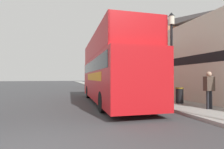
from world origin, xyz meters
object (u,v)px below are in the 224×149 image
at_px(pedestrian_second, 209,86).
at_px(lamp_post_second, 118,59).
at_px(pedestrian_third, 169,87).
at_px(tour_bus, 111,74).
at_px(parked_car_ahead_of_bus, 98,86).
at_px(lamp_post_nearest, 172,42).
at_px(litter_bin, 180,95).

distance_m(pedestrian_second, lamp_post_second, 10.90).
bearing_deg(pedestrian_third, tour_bus, 145.26).
bearing_deg(parked_car_ahead_of_bus, pedestrian_second, -75.46).
xyz_separation_m(lamp_post_nearest, lamp_post_second, (-0.13, 9.20, 0.02)).
distance_m(tour_bus, litter_bin, 4.49).
distance_m(parked_car_ahead_of_bus, lamp_post_second, 4.03).
bearing_deg(lamp_post_second, pedestrian_third, -86.27).
xyz_separation_m(pedestrian_third, lamp_post_nearest, (-0.42, -0.91, 2.50)).
xyz_separation_m(pedestrian_second, pedestrian_third, (-0.73, 2.27, -0.11)).
bearing_deg(pedestrian_third, pedestrian_second, -72.14).
height_order(pedestrian_third, litter_bin, pedestrian_third).
relative_size(pedestrian_second, pedestrian_third, 1.11).
height_order(lamp_post_nearest, lamp_post_second, lamp_post_second).
distance_m(lamp_post_nearest, litter_bin, 3.23).
xyz_separation_m(parked_car_ahead_of_bus, pedestrian_third, (2.18, -10.53, 0.39)).
bearing_deg(lamp_post_nearest, pedestrian_second, -49.84).
height_order(parked_car_ahead_of_bus, litter_bin, parked_car_ahead_of_bus).
distance_m(parked_car_ahead_of_bus, lamp_post_nearest, 11.93).
xyz_separation_m(tour_bus, pedestrian_second, (3.77, -4.37, -0.65)).
bearing_deg(tour_bus, lamp_post_second, 70.12).
height_order(lamp_post_second, litter_bin, lamp_post_second).
relative_size(lamp_post_nearest, litter_bin, 5.39).
xyz_separation_m(lamp_post_nearest, litter_bin, (1.03, 0.71, -2.98)).
height_order(pedestrian_second, lamp_post_second, lamp_post_second).
relative_size(pedestrian_second, lamp_post_second, 0.36).
distance_m(tour_bus, pedestrian_second, 5.80).
xyz_separation_m(tour_bus, parked_car_ahead_of_bus, (0.85, 8.43, -1.15)).
relative_size(tour_bus, lamp_post_nearest, 2.04).
bearing_deg(tour_bus, lamp_post_nearest, -46.90).
bearing_deg(lamp_post_nearest, pedestrian_third, 65.44).
xyz_separation_m(tour_bus, litter_bin, (3.65, -2.30, -1.24)).
bearing_deg(litter_bin, pedestrian_second, -86.71).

